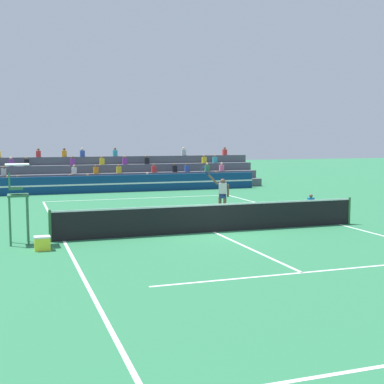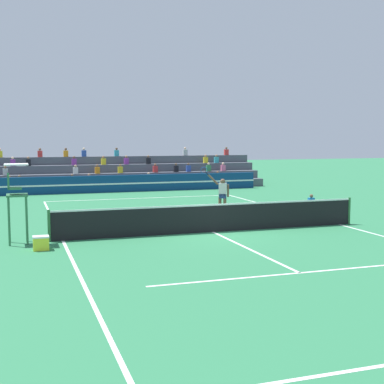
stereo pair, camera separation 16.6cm
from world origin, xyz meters
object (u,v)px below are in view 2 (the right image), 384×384
at_px(equipment_cooler, 41,243).
at_px(ball_kid_courtside, 311,205).
at_px(tennis_player, 222,195).
at_px(umpire_chair, 16,193).
at_px(tennis_ball, 246,223).

bearing_deg(equipment_cooler, ball_kid_courtside, 21.64).
bearing_deg(equipment_cooler, tennis_player, 31.15).
bearing_deg(ball_kid_courtside, equipment_cooler, -158.36).
distance_m(umpire_chair, tennis_ball, 9.26).
bearing_deg(tennis_player, umpire_chair, -157.94).
bearing_deg(tennis_ball, umpire_chair, -170.57).
distance_m(tennis_ball, equipment_cooler, 8.74).
relative_size(umpire_chair, tennis_player, 1.16).
xyz_separation_m(tennis_ball, equipment_cooler, (-8.28, -2.81, 0.19)).
xyz_separation_m(umpire_chair, tennis_ball, (8.98, 1.49, -1.68)).
bearing_deg(tennis_ball, ball_kid_courtside, 26.79).
distance_m(umpire_chair, tennis_player, 9.46).
relative_size(umpire_chair, tennis_ball, 39.26).
bearing_deg(ball_kid_courtside, tennis_ball, -153.21).
height_order(tennis_ball, equipment_cooler, equipment_cooler).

